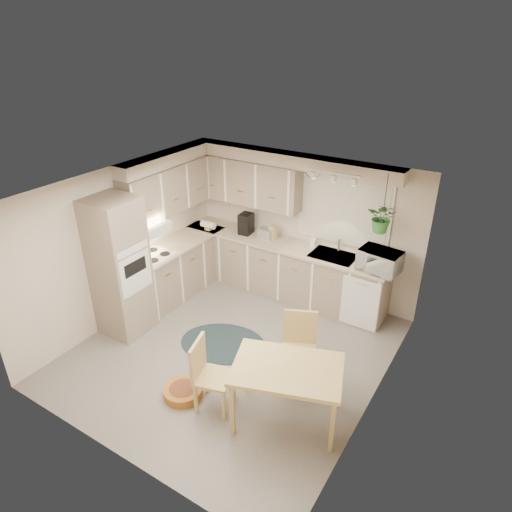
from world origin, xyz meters
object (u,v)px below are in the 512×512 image
Objects in this scene: pet_bed at (183,392)px; microwave at (380,259)px; braided_rug at (223,343)px; chair_left at (214,376)px; chair_back at (299,351)px; dining_table at (286,394)px.

microwave is (1.48, 2.74, 1.08)m from pet_bed.
microwave is (1.67, 1.63, 1.13)m from braided_rug.
chair_left reaches higher than braided_rug.
chair_left is at bearing 30.37° from chair_back.
chair_back is at bearing 128.67° from chair_left.
microwave reaches higher than dining_table.
dining_table is 0.87m from chair_left.
pet_bed is 3.30m from microwave.
dining_table is at bearing 92.14° from chair_left.
chair_left is at bearing -162.02° from dining_table.
chair_back is (0.65, 0.91, 0.02)m from chair_left.
braided_rug is 2.59m from microwave.
braided_rug is (-0.63, 1.03, -0.46)m from chair_left.
dining_table is 1.69m from braided_rug.
chair_back is 1.94× the size of pet_bed.
chair_left reaches higher than dining_table.
braided_rug is at bearing 99.52° from pet_bed.
chair_back is 1.62× the size of microwave.
microwave reaches higher than braided_rug.
dining_table is 0.97× the size of braided_rug.
dining_table reaches higher than braided_rug.
pet_bed is (-1.09, -0.99, -0.42)m from chair_back.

